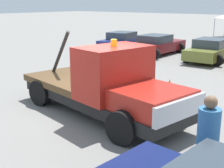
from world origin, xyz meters
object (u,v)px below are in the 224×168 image
Objects in this scene: parked_car_olive at (212,50)px; traffic_cone at (169,86)px; parked_car_maroon at (156,45)px; parked_car_navy at (123,41)px; person_near_truck at (208,136)px; tow_truck at (108,87)px.

parked_car_olive reaches higher than traffic_cone.
traffic_cone is at bearing -145.40° from parked_car_maroon.
parked_car_navy is 3.01m from parked_car_maroon.
parked_car_navy is at bearing 84.79° from parked_car_maroon.
person_near_truck reaches higher than parked_car_navy.
parked_car_maroon is at bearing 124.22° from traffic_cone.
parked_car_olive is (3.73, 0.20, -0.00)m from parked_car_maroon.
person_near_truck is at bearing -55.52° from traffic_cone.
person_near_truck is (3.88, -1.80, 0.12)m from tow_truck.
person_near_truck is 0.38× the size of parked_car_olive.
tow_truck reaches higher than traffic_cone.
traffic_cone is at bearing -172.30° from parked_car_olive.
traffic_cone is (-3.65, 5.32, -0.81)m from person_near_truck.
parked_car_navy and parked_car_maroon have the same top height.
tow_truck is at bearing -93.64° from traffic_cone.
tow_truck is 3.50× the size of person_near_truck.
parked_car_olive is at bearing -86.53° from parked_car_maroon.
tow_truck is 1.32× the size of parked_car_olive.
tow_truck reaches higher than parked_car_maroon.
parked_car_navy and parked_car_olive have the same top height.
person_near_truck is at bearing -145.69° from parked_car_navy.
traffic_cone is (1.39, -7.73, -0.40)m from parked_car_olive.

